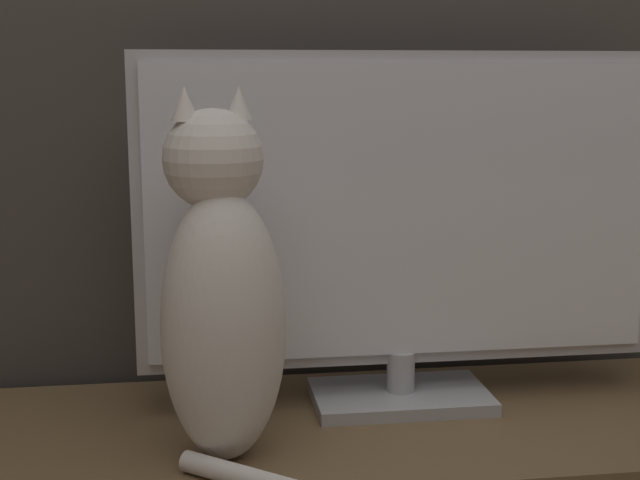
{
  "coord_description": "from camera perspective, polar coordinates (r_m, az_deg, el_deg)",
  "views": [
    {
      "loc": [
        -0.15,
        -0.29,
        0.99
      ],
      "look_at": [
        0.02,
        0.94,
        0.75
      ],
      "focal_mm": 50.0,
      "sensor_mm": 36.0,
      "label": 1
    }
  ],
  "objects": [
    {
      "name": "cat",
      "position": [
        1.19,
        -6.34,
        -3.66
      ],
      "size": [
        0.23,
        0.3,
        0.5
      ],
      "rotation": [
        0.0,
        0.0,
        0.29
      ],
      "color": "silver",
      "rests_on": "tv_stand"
    },
    {
      "name": "tv",
      "position": [
        1.37,
        5.32,
        0.99
      ],
      "size": [
        0.81,
        0.17,
        0.55
      ],
      "color": "#B7B7BC",
      "rests_on": "tv_stand"
    }
  ]
}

